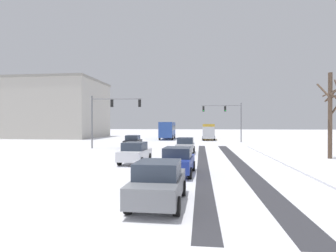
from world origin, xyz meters
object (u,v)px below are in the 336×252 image
(car_white_third, at_px, (135,153))
(bus_oncoming, at_px, (168,129))
(traffic_signal_far_right, at_px, (227,114))
(bare_tree_sidewalk_mid, at_px, (330,112))
(car_blue_fourth, at_px, (178,161))
(traffic_signal_near_left, at_px, (110,111))
(box_truck_delivery, at_px, (209,131))
(car_black_lead, at_px, (133,142))
(office_building_far_left_block, at_px, (35,109))
(car_silver_second, at_px, (185,145))
(car_grey_fifth, at_px, (159,182))

(car_white_third, height_order, bus_oncoming, bus_oncoming)
(traffic_signal_far_right, distance_m, bare_tree_sidewalk_mid, 22.17)
(bus_oncoming, bearing_deg, car_blue_fourth, -82.20)
(traffic_signal_near_left, distance_m, box_truck_delivery, 23.74)
(car_black_lead, xyz_separation_m, box_truck_delivery, (9.86, 19.37, 0.82))
(car_black_lead, bearing_deg, traffic_signal_far_right, 46.36)
(car_blue_fourth, height_order, office_building_far_left_block, office_building_far_left_block)
(car_silver_second, bearing_deg, car_white_third, -114.44)
(traffic_signal_near_left, bearing_deg, car_grey_fifth, -66.91)
(traffic_signal_far_right, bearing_deg, car_white_third, -109.77)
(car_black_lead, xyz_separation_m, bus_oncoming, (1.74, 21.44, 1.18))
(car_black_lead, bearing_deg, car_blue_fourth, -67.52)
(car_white_third, bearing_deg, car_black_lead, 104.82)
(traffic_signal_far_right, distance_m, office_building_far_left_block, 43.42)
(box_truck_delivery, bearing_deg, car_silver_second, -97.15)
(traffic_signal_near_left, relative_size, box_truck_delivery, 0.87)
(traffic_signal_far_right, xyz_separation_m, bus_oncoming, (-10.96, 8.12, -2.68))
(car_white_third, relative_size, office_building_far_left_block, 0.14)
(traffic_signal_near_left, bearing_deg, car_white_third, -63.12)
(traffic_signal_far_right, height_order, car_white_third, traffic_signal_far_right)
(car_blue_fourth, relative_size, bare_tree_sidewalk_mid, 0.56)
(car_black_lead, distance_m, car_white_third, 13.12)
(box_truck_delivery, bearing_deg, bus_oncoming, 165.71)
(car_blue_fourth, distance_m, bus_oncoming, 38.70)
(bare_tree_sidewalk_mid, bearing_deg, car_silver_second, 168.38)
(box_truck_delivery, relative_size, bare_tree_sidewalk_mid, 1.00)
(car_blue_fourth, relative_size, bus_oncoming, 0.38)
(car_blue_fourth, bearing_deg, bare_tree_sidewalk_mid, 36.01)
(traffic_signal_far_right, relative_size, car_black_lead, 1.58)
(car_silver_second, xyz_separation_m, car_white_third, (-3.43, -7.54, 0.00))
(traffic_signal_far_right, xyz_separation_m, car_white_third, (-9.35, -26.00, -3.85))
(box_truck_delivery, distance_m, bare_tree_sidewalk_mid, 28.91)
(traffic_signal_far_right, bearing_deg, bare_tree_sidewalk_mid, -72.04)
(car_black_lead, distance_m, bus_oncoming, 21.54)
(bare_tree_sidewalk_mid, bearing_deg, traffic_signal_far_right, 107.96)
(traffic_signal_far_right, distance_m, bus_oncoming, 13.90)
(car_black_lead, height_order, box_truck_delivery, box_truck_delivery)
(box_truck_delivery, bearing_deg, car_white_third, -101.47)
(bus_oncoming, relative_size, box_truck_delivery, 1.48)
(car_silver_second, relative_size, office_building_far_left_block, 0.14)
(traffic_signal_near_left, distance_m, car_blue_fourth, 19.52)
(traffic_signal_near_left, height_order, traffic_signal_far_right, same)
(car_white_third, height_order, car_blue_fourth, same)
(traffic_signal_near_left, distance_m, car_silver_second, 11.37)
(traffic_signal_far_right, distance_m, car_grey_fifth, 37.00)
(car_grey_fifth, xyz_separation_m, office_building_far_left_block, (-35.85, 47.99, 5.57))
(office_building_far_left_block, bearing_deg, car_black_lead, -40.67)
(car_grey_fifth, relative_size, bus_oncoming, 0.37)
(office_building_far_left_block, bearing_deg, car_silver_second, -40.04)
(bus_oncoming, bearing_deg, car_grey_fifth, -83.55)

